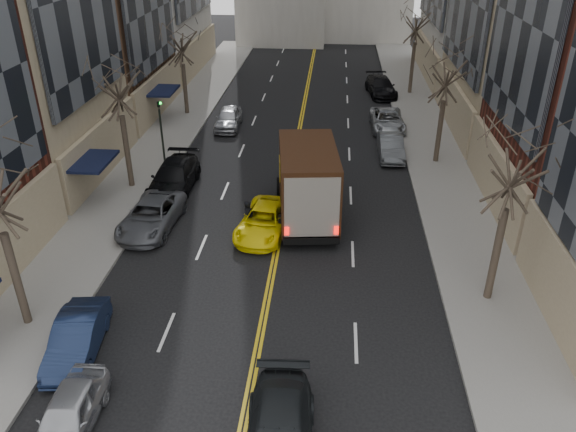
# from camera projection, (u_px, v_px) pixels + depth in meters

# --- Properties ---
(sidewalk_left) EXTENTS (4.00, 66.00, 0.15)m
(sidewalk_left) POSITION_uv_depth(u_px,v_px,m) (163.00, 142.00, 37.81)
(sidewalk_left) COLOR slate
(sidewalk_left) RESTS_ON ground
(sidewalk_right) EXTENTS (4.00, 66.00, 0.15)m
(sidewalk_right) POSITION_uv_depth(u_px,v_px,m) (434.00, 150.00, 36.51)
(sidewalk_right) COLOR slate
(sidewalk_right) RESTS_ON ground
(tree_lf_mid) EXTENTS (3.20, 3.20, 8.91)m
(tree_lf_mid) POSITION_uv_depth(u_px,v_px,m) (115.00, 71.00, 28.55)
(tree_lf_mid) COLOR #382D23
(tree_lf_mid) RESTS_ON sidewalk_left
(tree_lf_far) EXTENTS (3.20, 3.20, 8.12)m
(tree_lf_far) POSITION_uv_depth(u_px,v_px,m) (180.00, 33.00, 40.21)
(tree_lf_far) COLOR #382D23
(tree_lf_far) RESTS_ON sidewalk_left
(tree_rt_near) EXTENTS (3.20, 3.20, 8.71)m
(tree_rt_near) POSITION_uv_depth(u_px,v_px,m) (518.00, 150.00, 19.47)
(tree_rt_near) COLOR #382D23
(tree_rt_near) RESTS_ON sidewalk_right
(tree_rt_mid) EXTENTS (3.20, 3.20, 8.32)m
(tree_rt_mid) POSITION_uv_depth(u_px,v_px,m) (449.00, 63.00, 31.86)
(tree_rt_mid) COLOR #382D23
(tree_rt_mid) RESTS_ON sidewalk_right
(tree_rt_far) EXTENTS (3.20, 3.20, 9.11)m
(tree_rt_far) POSITION_uv_depth(u_px,v_px,m) (418.00, 11.00, 44.72)
(tree_rt_far) COLOR #382D23
(tree_rt_far) RESTS_ON sidewalk_right
(traffic_signal) EXTENTS (0.29, 0.26, 4.70)m
(traffic_signal) POSITION_uv_depth(u_px,v_px,m) (161.00, 129.00, 32.00)
(traffic_signal) COLOR black
(traffic_signal) RESTS_ON sidewalk_left
(ups_truck) EXTENTS (3.54, 7.40, 3.91)m
(ups_truck) POSITION_uv_depth(u_px,v_px,m) (307.00, 181.00, 27.80)
(ups_truck) COLOR black
(ups_truck) RESTS_ON ground
(taxi) EXTENTS (2.78, 4.94, 1.30)m
(taxi) POSITION_uv_depth(u_px,v_px,m) (264.00, 221.00, 26.95)
(taxi) COLOR #FFE80A
(taxi) RESTS_ON ground
(pedestrian) EXTENTS (0.61, 0.72, 1.69)m
(pedestrian) POSITION_uv_depth(u_px,v_px,m) (248.00, 217.00, 26.86)
(pedestrian) COLOR black
(pedestrian) RESTS_ON ground
(parked_lf_a) EXTENTS (1.62, 3.79, 1.28)m
(parked_lf_a) POSITION_uv_depth(u_px,v_px,m) (69.00, 414.00, 16.60)
(parked_lf_a) COLOR #B6B8BE
(parked_lf_a) RESTS_ON ground
(parked_lf_b) EXTENTS (1.92, 4.23, 1.35)m
(parked_lf_b) POSITION_uv_depth(u_px,v_px,m) (77.00, 338.00, 19.52)
(parked_lf_b) COLOR #131E3C
(parked_lf_b) RESTS_ON ground
(parked_lf_c) EXTENTS (2.60, 5.11, 1.38)m
(parked_lf_c) POSITION_uv_depth(u_px,v_px,m) (151.00, 216.00, 27.32)
(parked_lf_c) COLOR #54575D
(parked_lf_c) RESTS_ON ground
(parked_lf_d) EXTENTS (2.19, 5.37, 1.56)m
(parked_lf_d) POSITION_uv_depth(u_px,v_px,m) (174.00, 177.00, 31.02)
(parked_lf_d) COLOR black
(parked_lf_d) RESTS_ON ground
(parked_lf_e) EXTENTS (1.79, 4.24, 1.43)m
(parked_lf_e) POSITION_uv_depth(u_px,v_px,m) (228.00, 118.00, 40.10)
(parked_lf_e) COLOR #A7A9AF
(parked_lf_e) RESTS_ON ground
(parked_rt_a) EXTENTS (1.51, 4.19, 1.38)m
(parked_rt_a) POSITION_uv_depth(u_px,v_px,m) (391.00, 147.00, 35.31)
(parked_rt_a) COLOR #4F5357
(parked_rt_a) RESTS_ON ground
(parked_rt_b) EXTENTS (2.43, 5.00, 1.37)m
(parked_rt_b) POSITION_uv_depth(u_px,v_px,m) (387.00, 120.00, 39.80)
(parked_rt_b) COLOR #A9ACB1
(parked_rt_b) RESTS_ON ground
(parked_rt_c) EXTENTS (2.76, 5.34, 1.48)m
(parked_rt_c) POSITION_uv_depth(u_px,v_px,m) (381.00, 87.00, 47.25)
(parked_rt_c) COLOR black
(parked_rt_c) RESTS_ON ground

